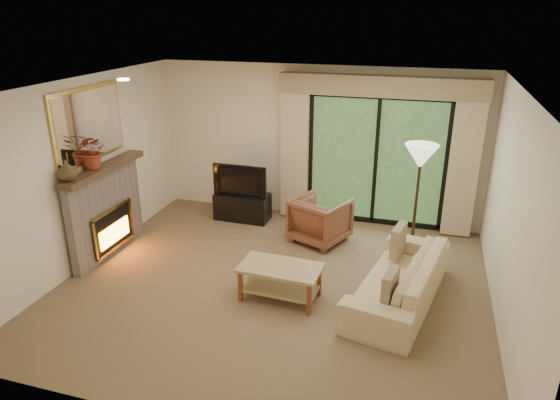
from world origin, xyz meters
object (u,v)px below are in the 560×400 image
(sofa, at_px, (399,278))
(armchair, at_px, (320,220))
(coffee_table, at_px, (280,282))
(media_console, at_px, (242,206))

(sofa, bearing_deg, armchair, -125.69)
(armchair, height_order, coffee_table, armchair)
(media_console, relative_size, sofa, 0.44)
(armchair, distance_m, coffee_table, 1.79)
(armchair, relative_size, coffee_table, 0.78)
(media_console, bearing_deg, coffee_table, -57.98)
(media_console, distance_m, sofa, 3.35)
(media_console, height_order, armchair, armchair)
(media_console, xyz_separation_m, coffee_table, (1.35, -2.24, -0.00))
(armchair, bearing_deg, sofa, 155.61)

